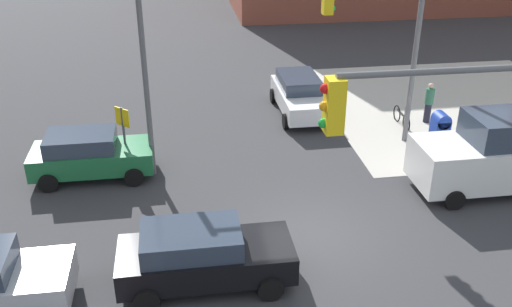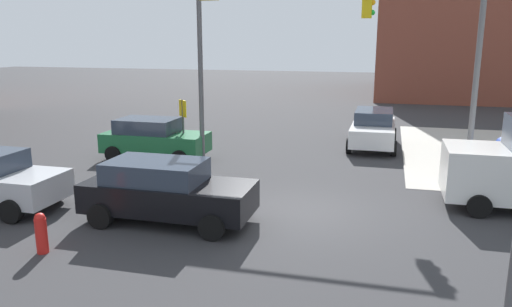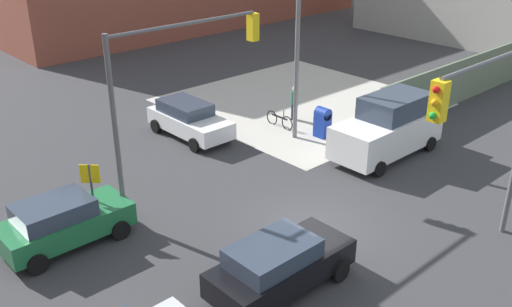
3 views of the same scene
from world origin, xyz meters
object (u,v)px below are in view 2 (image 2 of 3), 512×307
Objects in this scene: fire_hydrant at (41,232)px; pedestrian_crossing at (508,141)px; coupe_white at (373,128)px; bicycle_at_crosswalk at (164,143)px; traffic_signal_se_corner at (392,42)px; traffic_signal_nw_corner at (264,39)px; street_lamp_corner at (471,38)px; bicycle_leaning_on_fence at (474,154)px; mailbox_blue at (504,157)px; sedan_green at (154,138)px; sedan_black at (166,190)px.

fire_hydrant is 16.55m from pedestrian_crossing.
fire_hydrant is at bearing -116.62° from coupe_white.
traffic_signal_se_corner is at bearing -49.04° from bicycle_at_crosswalk.
street_lamp_corner is (6.96, 1.10, 0.02)m from traffic_signal_nw_corner.
traffic_signal_nw_corner is at bearing 133.62° from pedestrian_crossing.
coupe_white is 2.53× the size of bicycle_at_crosswalk.
bicycle_leaning_on_fence is at bearing 66.14° from street_lamp_corner.
mailbox_blue is at bearing -168.54° from pedestrian_crossing.
fire_hydrant is 8.96m from sedan_green.
traffic_signal_se_corner reaches higher than sedan_green.
bicycle_leaning_on_fence is (12.19, 2.58, -0.50)m from sedan_green.
sedan_black is 2.51× the size of bicycle_at_crosswalk.
pedestrian_crossing reaches higher than fire_hydrant.
sedan_green is (-12.79, -0.39, 0.08)m from mailbox_blue.
coupe_white is 9.12m from bicycle_at_crosswalk.
traffic_signal_se_corner is 0.81× the size of street_lamp_corner.
street_lamp_corner reaches higher than bicycle_leaning_on_fence.
coupe_white is (3.78, 4.71, -3.83)m from traffic_signal_nw_corner.
bicycle_leaning_on_fence is (3.88, -2.01, -0.50)m from coupe_white.
bicycle_at_crosswalk is at bearing 130.96° from traffic_signal_se_corner.
mailbox_blue is at bearing 3.46° from traffic_signal_nw_corner.
sedan_green is 2.33× the size of bicycle_at_crosswalk.
traffic_signal_nw_corner reaches higher than fire_hydrant.
street_lamp_corner reaches higher than traffic_signal_se_corner.
pedestrian_crossing is at bearing -19.62° from coupe_white.
sedan_black reaches higher than bicycle_leaning_on_fence.
fire_hydrant is 10.36m from bicycle_at_crosswalk.
fire_hydrant is at bearing 177.65° from traffic_signal_se_corner.
coupe_white is (8.31, 4.60, 0.00)m from sedan_green.
traffic_signal_nw_corner is 3.77× the size of pedestrian_crossing.
sedan_black is at bearing -144.61° from mailbox_blue.
traffic_signal_se_corner is 14.24m from coupe_white.
traffic_signal_nw_corner is 1.47× the size of coupe_white.
sedan_black is at bearing -138.01° from street_lamp_corner.
traffic_signal_se_corner reaches higher than bicycle_leaning_on_fence.
street_lamp_corner is 4.65× the size of pedestrian_crossing.
traffic_signal_nw_corner is 5.93m from sedan_green.
traffic_signal_se_corner is 4.55× the size of mailbox_blue.
traffic_signal_se_corner is at bearing -64.07° from traffic_signal_nw_corner.
sedan_green is 0.93× the size of sedan_black.
sedan_green is at bearing -81.07° from bicycle_at_crosswalk.
bicycle_at_crosswalk is at bearing 178.02° from street_lamp_corner.
fire_hydrant is at bearing -108.65° from traffic_signal_nw_corner.
sedan_green is (-4.52, 0.11, -3.84)m from traffic_signal_nw_corner.
traffic_signal_nw_corner is at bearing 71.35° from fire_hydrant.
traffic_signal_nw_corner is 3.71× the size of bicycle_at_crosswalk.
sedan_green is at bearing -175.10° from street_lamp_corner.
traffic_signal_nw_corner is 6.59m from bicycle_at_crosswalk.
street_lamp_corner is 11.49m from sedan_black.
mailbox_blue is at bearing -74.72° from bicycle_leaning_on_fence.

